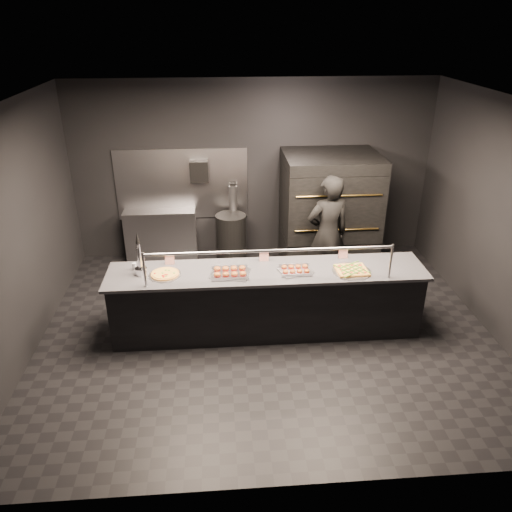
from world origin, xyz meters
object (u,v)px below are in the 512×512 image
object	(u,v)px
round_pizza	(165,274)
worker	(327,234)
prep_shelf	(161,235)
service_counter	(267,301)
pizza_oven	(329,211)
fire_extinguisher	(233,198)
slider_tray_b	(295,270)
square_pizza	(352,270)
trash_bin	(231,239)
towel_dispenser	(199,171)
slider_tray_a	(230,272)
beer_tap	(140,262)

from	to	relation	value
round_pizza	worker	xyz separation A→B (m)	(2.31, 1.13, -0.02)
prep_shelf	worker	bearing A→B (deg)	-25.04
service_counter	round_pizza	xyz separation A→B (m)	(-1.30, -0.04, 0.47)
pizza_oven	worker	bearing A→B (deg)	-103.12
fire_extinguisher	slider_tray_b	size ratio (longest dim) A/B	1.09
square_pizza	worker	distance (m)	1.23
prep_shelf	trash_bin	world-z (taller)	prep_shelf
service_counter	trash_bin	world-z (taller)	service_counter
prep_shelf	slider_tray_b	world-z (taller)	slider_tray_b
prep_shelf	towel_dispenser	size ratio (longest dim) A/B	3.43
service_counter	pizza_oven	xyz separation A→B (m)	(1.20, 1.90, 0.50)
slider_tray_b	trash_bin	bearing A→B (deg)	109.02
service_counter	slider_tray_a	xyz separation A→B (m)	(-0.48, -0.07, 0.48)
slider_tray_b	prep_shelf	bearing A→B (deg)	129.36
pizza_oven	worker	world-z (taller)	pizza_oven
service_counter	square_pizza	world-z (taller)	service_counter
prep_shelf	round_pizza	xyz separation A→B (m)	(0.30, -2.36, 0.49)
prep_shelf	trash_bin	distance (m)	1.21
fire_extinguisher	trash_bin	xyz separation A→B (m)	(-0.05, -0.26, -0.63)
slider_tray_b	square_pizza	distance (m)	0.72
service_counter	fire_extinguisher	distance (m)	2.50
square_pizza	worker	bearing A→B (deg)	92.64
trash_bin	prep_shelf	bearing A→B (deg)	171.30
slider_tray_b	towel_dispenser	bearing A→B (deg)	117.09
fire_extinguisher	trash_bin	size ratio (longest dim) A/B	0.59
prep_shelf	worker	world-z (taller)	worker
slider_tray_b	square_pizza	size ratio (longest dim) A/B	0.94
fire_extinguisher	towel_dispenser	bearing A→B (deg)	-178.96
towel_dispenser	square_pizza	bearing A→B (deg)	-51.93
pizza_oven	prep_shelf	world-z (taller)	pizza_oven
prep_shelf	slider_tray_b	bearing A→B (deg)	-50.64
slider_tray_a	slider_tray_b	bearing A→B (deg)	0.67
round_pizza	trash_bin	size ratio (longest dim) A/B	0.48
pizza_oven	prep_shelf	distance (m)	2.88
prep_shelf	slider_tray_b	xyz separation A→B (m)	(1.96, -2.38, 0.49)
towel_dispenser	trash_bin	bearing A→B (deg)	-27.01
service_counter	slider_tray_b	xyz separation A→B (m)	(0.36, -0.06, 0.48)
prep_shelf	slider_tray_a	xyz separation A→B (m)	(1.12, -2.39, 0.50)
fire_extinguisher	slider_tray_b	bearing A→B (deg)	-74.03
service_counter	slider_tray_b	bearing A→B (deg)	-10.14
prep_shelf	slider_tray_a	distance (m)	2.69
trash_bin	round_pizza	bearing A→B (deg)	-112.36
slider_tray_a	trash_bin	distance (m)	2.27
beer_tap	service_counter	bearing A→B (deg)	-0.69
beer_tap	slider_tray_b	xyz separation A→B (m)	(1.96, -0.08, -0.14)
beer_tap	trash_bin	bearing A→B (deg)	60.54
round_pizza	slider_tray_a	distance (m)	0.82
fire_extinguisher	slider_tray_a	world-z (taller)	fire_extinguisher
slider_tray_b	worker	size ratio (longest dim) A/B	0.25
slider_tray_a	pizza_oven	bearing A→B (deg)	49.58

